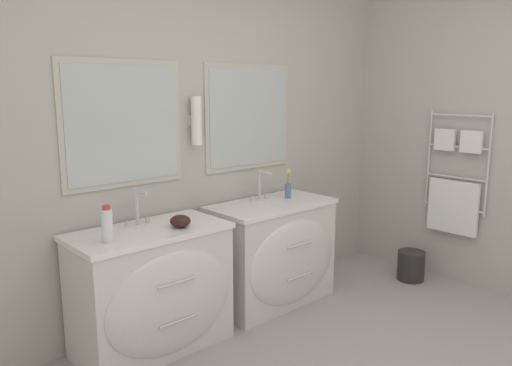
# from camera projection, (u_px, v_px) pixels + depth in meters

# --- Properties ---
(wall_back) EXTENTS (5.56, 0.15, 2.60)m
(wall_back) POSITION_uv_depth(u_px,v_px,m) (194.00, 136.00, 3.57)
(wall_back) COLOR #B2ADA3
(wall_back) RESTS_ON ground_plane
(wall_right) EXTENTS (0.13, 3.81, 2.60)m
(wall_right) POSITION_uv_depth(u_px,v_px,m) (468.00, 131.00, 4.13)
(wall_right) COLOR #B2ADA3
(wall_right) RESTS_ON ground_plane
(vanity_left) EXTENTS (0.98, 0.56, 0.79)m
(vanity_left) POSITION_uv_depth(u_px,v_px,m) (154.00, 290.00, 3.13)
(vanity_left) COLOR silver
(vanity_left) RESTS_ON ground_plane
(vanity_right) EXTENTS (0.98, 0.56, 0.79)m
(vanity_right) POSITION_uv_depth(u_px,v_px,m) (274.00, 253.00, 3.83)
(vanity_right) COLOR silver
(vanity_right) RESTS_ON ground_plane
(faucet_left) EXTENTS (0.17, 0.14, 0.23)m
(faucet_left) POSITION_uv_depth(u_px,v_px,m) (138.00, 207.00, 3.14)
(faucet_left) COLOR silver
(faucet_left) RESTS_ON vanity_left
(faucet_right) EXTENTS (0.17, 0.14, 0.23)m
(faucet_right) POSITION_uv_depth(u_px,v_px,m) (261.00, 185.00, 3.84)
(faucet_right) COLOR silver
(faucet_right) RESTS_ON vanity_right
(toiletry_bottle) EXTENTS (0.06, 0.06, 0.21)m
(toiletry_bottle) POSITION_uv_depth(u_px,v_px,m) (107.00, 225.00, 2.80)
(toiletry_bottle) COLOR silver
(toiletry_bottle) RESTS_ON vanity_left
(amenity_bowl) EXTENTS (0.13, 0.13, 0.08)m
(amenity_bowl) POSITION_uv_depth(u_px,v_px,m) (180.00, 221.00, 3.11)
(amenity_bowl) COLOR black
(amenity_bowl) RESTS_ON vanity_left
(flower_vase) EXTENTS (0.05, 0.05, 0.24)m
(flower_vase) POSITION_uv_depth(u_px,v_px,m) (288.00, 186.00, 3.92)
(flower_vase) COLOR teal
(flower_vase) RESTS_ON vanity_right
(waste_bin) EXTENTS (0.23, 0.23, 0.25)m
(waste_bin) POSITION_uv_depth(u_px,v_px,m) (411.00, 265.00, 4.33)
(waste_bin) COLOR #282626
(waste_bin) RESTS_ON ground_plane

